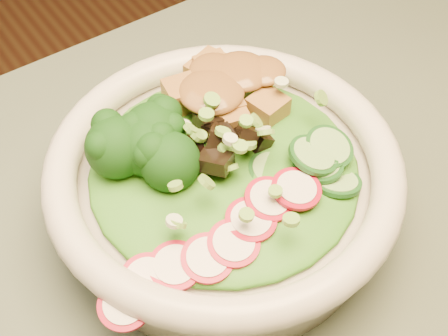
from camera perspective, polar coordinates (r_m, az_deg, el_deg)
dining_table at (r=0.64m, az=9.32°, el=-14.64°), size 1.20×0.80×0.75m
salad_bowl at (r=0.53m, az=0.00°, el=-1.46°), size 0.30×0.30×0.08m
lettuce_bed at (r=0.51m, az=0.00°, el=0.07°), size 0.22×0.22×0.03m
broccoli_florets at (r=0.50m, az=-7.88°, el=1.19°), size 0.11×0.11×0.05m
radish_slices at (r=0.46m, az=0.40°, el=-6.45°), size 0.13×0.09×0.02m
cucumber_slices at (r=0.51m, az=8.14°, el=0.94°), size 0.10×0.10×0.04m
mushroom_heap at (r=0.51m, az=0.00°, el=2.38°), size 0.10×0.10×0.04m
tofu_cubes at (r=0.55m, az=0.20°, el=6.56°), size 0.12×0.10×0.04m
peanut_sauce at (r=0.54m, az=0.20°, el=7.66°), size 0.08×0.06×0.02m
scallion_garnish at (r=0.49m, az=-0.00°, el=2.09°), size 0.21×0.21×0.03m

